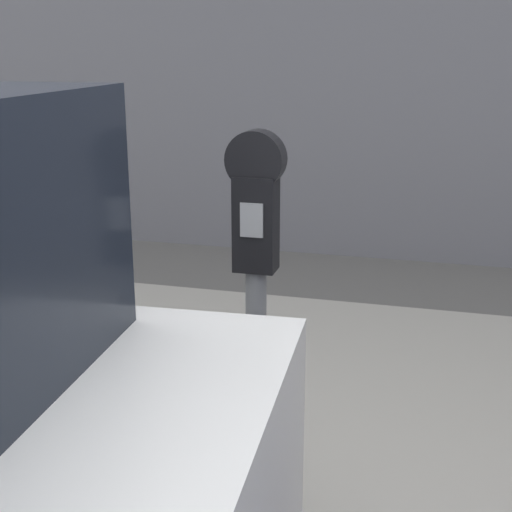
# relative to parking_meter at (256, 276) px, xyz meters

# --- Properties ---
(sidewalk) EXTENTS (24.00, 2.80, 0.11)m
(sidewalk) POSITION_rel_parking_meter_xyz_m (-0.22, 1.05, -1.02)
(sidewalk) COLOR #BCB7AD
(sidewalk) RESTS_ON ground_plane
(parking_meter) EXTENTS (0.21, 0.12, 1.50)m
(parking_meter) POSITION_rel_parking_meter_xyz_m (0.00, 0.00, 0.00)
(parking_meter) COLOR slate
(parking_meter) RESTS_ON sidewalk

